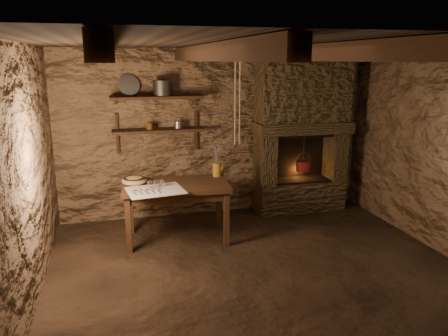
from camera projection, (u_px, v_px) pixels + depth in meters
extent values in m
plane|color=black|center=(259.00, 270.00, 4.78)|extent=(4.50, 4.50, 0.00)
cube|color=#4B3523|center=(216.00, 133.00, 6.37)|extent=(4.50, 0.04, 2.40)
cube|color=#4B3523|center=(371.00, 239.00, 2.62)|extent=(4.50, 0.04, 2.40)
cube|color=#4B3523|center=(26.00, 178.00, 3.95)|extent=(0.04, 4.00, 2.40)
cube|color=#4B3523|center=(445.00, 153.00, 5.04)|extent=(0.04, 4.00, 2.40)
cube|color=black|center=(263.00, 43.00, 4.20)|extent=(4.50, 4.00, 0.04)
cube|color=black|center=(103.00, 52.00, 3.86)|extent=(0.14, 3.95, 0.16)
cube|color=black|center=(213.00, 53.00, 4.10)|extent=(0.14, 3.95, 0.16)
cube|color=black|center=(311.00, 53.00, 4.35)|extent=(0.14, 3.95, 0.16)
cube|color=black|center=(398.00, 53.00, 4.59)|extent=(0.14, 3.95, 0.16)
cube|color=black|center=(158.00, 130.00, 5.99)|extent=(1.25, 0.30, 0.04)
cube|color=black|center=(157.00, 97.00, 5.88)|extent=(1.25, 0.30, 0.04)
cube|color=#3B2F1D|center=(299.00, 195.00, 6.69)|extent=(1.35, 0.45, 0.45)
cube|color=#3B2F1D|center=(265.00, 159.00, 6.41)|extent=(0.23, 0.45, 0.75)
cube|color=#3B2F1D|center=(334.00, 155.00, 6.68)|extent=(0.23, 0.45, 0.75)
cube|color=#3B2F1D|center=(303.00, 127.00, 6.41)|extent=(1.43, 0.51, 0.16)
cube|color=#3B2F1D|center=(303.00, 89.00, 6.30)|extent=(1.35, 0.45, 0.94)
cube|color=black|center=(295.00, 154.00, 6.73)|extent=(0.90, 0.06, 0.75)
cube|color=#301D11|center=(176.00, 185.00, 5.45)|extent=(1.37, 0.86, 0.06)
cube|color=#301D11|center=(176.00, 192.00, 5.47)|extent=(1.24, 0.73, 0.09)
cube|color=silver|center=(156.00, 190.00, 5.13)|extent=(0.71, 0.60, 0.01)
cylinder|color=#9D6E1E|center=(217.00, 170.00, 5.76)|extent=(0.15, 0.15, 0.18)
torus|color=#9D6E1E|center=(222.00, 168.00, 5.77)|extent=(0.02, 0.10, 0.10)
ellipsoid|color=olive|center=(134.00, 181.00, 5.42)|extent=(0.38, 0.38, 0.11)
cylinder|color=#312E2B|center=(162.00, 89.00, 5.87)|extent=(0.32, 0.32, 0.19)
cylinder|color=#989893|center=(129.00, 85.00, 5.85)|extent=(0.30, 0.16, 0.28)
cylinder|color=#5C2C12|center=(150.00, 126.00, 5.95)|extent=(0.11, 0.11, 0.09)
cylinder|color=maroon|center=(303.00, 166.00, 6.54)|extent=(0.25, 0.25, 0.15)
torus|color=#312E2B|center=(303.00, 160.00, 6.52)|extent=(0.24, 0.01, 0.24)
cylinder|color=#312E2B|center=(304.00, 150.00, 6.48)|extent=(0.01, 0.01, 0.44)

